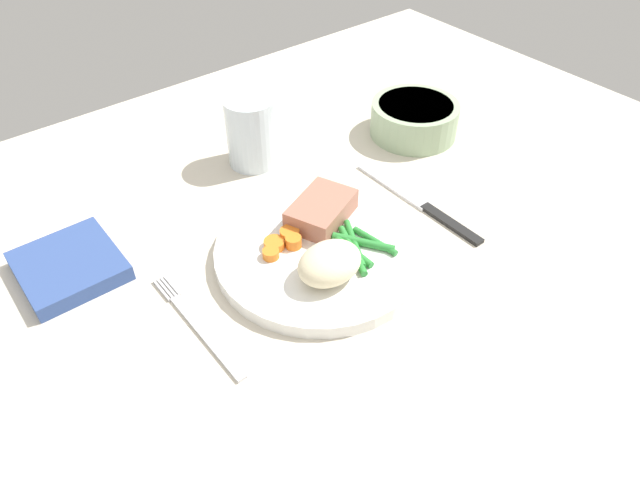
# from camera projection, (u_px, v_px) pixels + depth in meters

# --- Properties ---
(dining_table) EXTENTS (1.20, 0.90, 0.02)m
(dining_table) POSITION_uv_depth(u_px,v_px,m) (320.00, 244.00, 0.69)
(dining_table) COLOR beige
(dining_table) RESTS_ON ground
(dinner_plate) EXTENTS (0.24, 0.24, 0.02)m
(dinner_plate) POSITION_uv_depth(u_px,v_px,m) (320.00, 252.00, 0.65)
(dinner_plate) COLOR white
(dinner_plate) RESTS_ON dining_table
(meat_portion) EXTENTS (0.10, 0.08, 0.03)m
(meat_portion) POSITION_uv_depth(u_px,v_px,m) (321.00, 210.00, 0.67)
(meat_portion) COLOR #A86B56
(meat_portion) RESTS_ON dinner_plate
(mashed_potatoes) EXTENTS (0.07, 0.06, 0.04)m
(mashed_potatoes) POSITION_uv_depth(u_px,v_px,m) (330.00, 263.00, 0.60)
(mashed_potatoes) COLOR beige
(mashed_potatoes) RESTS_ON dinner_plate
(carrot_slices) EXTENTS (0.05, 0.03, 0.01)m
(carrot_slices) POSITION_uv_depth(u_px,v_px,m) (283.00, 242.00, 0.64)
(carrot_slices) COLOR orange
(carrot_slices) RESTS_ON dinner_plate
(green_beans) EXTENTS (0.05, 0.08, 0.01)m
(green_beans) POSITION_uv_depth(u_px,v_px,m) (360.00, 245.00, 0.64)
(green_beans) COLOR #2D8C38
(green_beans) RESTS_ON dinner_plate
(fork) EXTENTS (0.01, 0.17, 0.00)m
(fork) POSITION_uv_depth(u_px,v_px,m) (198.00, 325.00, 0.58)
(fork) COLOR silver
(fork) RESTS_ON dining_table
(knife) EXTENTS (0.02, 0.20, 0.01)m
(knife) POSITION_uv_depth(u_px,v_px,m) (420.00, 203.00, 0.73)
(knife) COLOR black
(knife) RESTS_ON dining_table
(water_glass) EXTENTS (0.07, 0.07, 0.09)m
(water_glass) POSITION_uv_depth(u_px,v_px,m) (252.00, 136.00, 0.77)
(water_glass) COLOR silver
(water_glass) RESTS_ON dining_table
(salad_bowl) EXTENTS (0.12, 0.12, 0.05)m
(salad_bowl) POSITION_uv_depth(u_px,v_px,m) (414.00, 117.00, 0.84)
(salad_bowl) COLOR #99B28C
(salad_bowl) RESTS_ON dining_table
(napkin) EXTENTS (0.10, 0.11, 0.02)m
(napkin) POSITION_uv_depth(u_px,v_px,m) (69.00, 266.00, 0.63)
(napkin) COLOR #334C8C
(napkin) RESTS_ON dining_table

